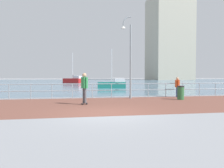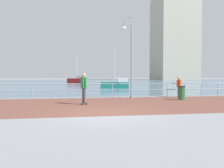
% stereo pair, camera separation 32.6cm
% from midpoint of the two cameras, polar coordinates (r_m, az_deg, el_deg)
% --- Properties ---
extents(ground, '(220.00, 220.00, 0.00)m').
position_cam_midpoint_polar(ground, '(49.18, -7.36, 0.21)').
color(ground, gray).
extents(brick_paving, '(28.00, 7.26, 0.01)m').
position_cam_midpoint_polar(brick_paving, '(12.28, -2.99, -5.31)').
color(brick_paving, brown).
rests_on(brick_paving, ground).
extents(harbor_water, '(180.00, 88.00, 0.00)m').
position_cam_midpoint_polar(harbor_water, '(60.77, -7.64, 0.57)').
color(harbor_water, slate).
rests_on(harbor_water, ground).
extents(waterfront_railing, '(25.25, 0.06, 1.05)m').
position_cam_midpoint_polar(waterfront_railing, '(15.81, -4.32, -1.04)').
color(waterfront_railing, '#8C99A3').
rests_on(waterfront_railing, ground).
extents(lamppost, '(0.82, 0.36, 5.79)m').
position_cam_midpoint_polar(lamppost, '(15.67, 5.13, 8.00)').
color(lamppost, gray).
rests_on(lamppost, ground).
extents(skateboarder, '(0.41, 0.54, 1.75)m').
position_cam_midpoint_polar(skateboarder, '(12.21, -6.51, -0.41)').
color(skateboarder, black).
rests_on(skateboarder, ground).
extents(bystander, '(0.28, 0.56, 1.50)m').
position_cam_midpoint_polar(bystander, '(17.18, 17.46, -0.38)').
color(bystander, '#384C7A').
rests_on(bystander, ground).
extents(trash_bin, '(0.46, 0.46, 0.93)m').
position_cam_midpoint_polar(trash_bin, '(15.40, 18.21, -2.17)').
color(trash_bin, '#2D6638').
rests_on(trash_bin, ground).
extents(sailboat_gray, '(4.58, 4.39, 6.81)m').
position_cam_midpoint_polar(sailboat_gray, '(51.13, -8.79, 1.00)').
color(sailboat_gray, '#B21E1E').
rests_on(sailboat_gray, ground).
extents(sailboat_navy, '(3.80, 1.70, 5.16)m').
position_cam_midpoint_polar(sailboat_navy, '(29.12, 1.25, -0.07)').
color(sailboat_navy, '#197266').
rests_on(sailboat_navy, ground).
extents(tower_slate, '(16.24, 16.53, 38.06)m').
position_cam_midpoint_polar(tower_slate, '(101.11, 15.84, 11.45)').
color(tower_slate, '#B2AD99').
rests_on(tower_slate, ground).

